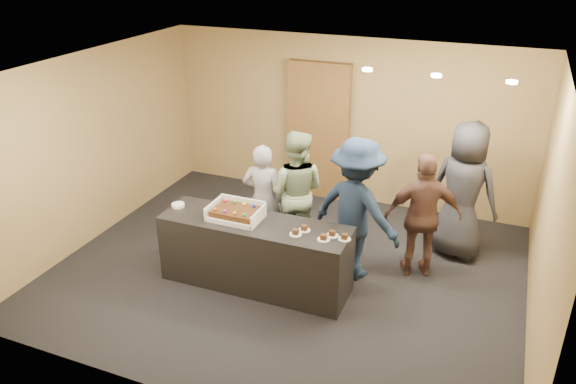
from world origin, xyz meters
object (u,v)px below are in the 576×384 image
object	(u,v)px
person_sage_man	(295,192)
person_server_grey	(263,199)
cake_box	(237,215)
person_dark_suit	(464,191)
person_navy_man	(356,210)
plate_stack	(178,205)
person_brown_extra	(423,216)
storage_cabinet	(318,131)
serving_counter	(255,254)
sheet_cake	(235,212)

from	to	relation	value
person_sage_man	person_server_grey	bearing A→B (deg)	19.62
cake_box	person_dark_suit	bearing A→B (deg)	34.40
person_server_grey	person_sage_man	bearing A→B (deg)	-160.89
person_server_grey	person_navy_man	bearing A→B (deg)	164.45
person_sage_man	plate_stack	bearing A→B (deg)	30.98
plate_stack	person_dark_suit	world-z (taller)	person_dark_suit
plate_stack	person_brown_extra	xyz separation A→B (m)	(2.98, 1.04, -0.08)
plate_stack	person_server_grey	bearing A→B (deg)	44.84
storage_cabinet	person_dark_suit	distance (m)	2.71
serving_counter	person_navy_man	world-z (taller)	person_navy_man
person_dark_suit	sheet_cake	bearing A→B (deg)	52.55
storage_cabinet	person_sage_man	world-z (taller)	storage_cabinet
serving_counter	person_server_grey	xyz separation A→B (m)	(-0.27, 0.84, 0.34)
person_dark_suit	storage_cabinet	bearing A→B (deg)	-6.31
person_brown_extra	person_dark_suit	distance (m)	0.83
person_navy_man	plate_stack	bearing A→B (deg)	35.01
person_server_grey	person_navy_man	size ratio (longest dim) A/B	0.84
person_server_grey	person_dark_suit	xyz separation A→B (m)	(2.56, 0.92, 0.18)
person_server_grey	person_brown_extra	xyz separation A→B (m)	(2.15, 0.21, 0.05)
person_navy_man	cake_box	bearing A→B (deg)	44.49
person_navy_man	person_dark_suit	distance (m)	1.59
plate_stack	person_sage_man	distance (m)	1.61
storage_cabinet	plate_stack	world-z (taller)	storage_cabinet
person_navy_man	storage_cabinet	bearing A→B (deg)	-42.09
person_navy_man	person_brown_extra	world-z (taller)	person_navy_man
cake_box	person_server_grey	world-z (taller)	person_server_grey
person_server_grey	person_brown_extra	world-z (taller)	person_brown_extra
cake_box	person_navy_man	bearing A→B (deg)	27.12
person_server_grey	person_dark_suit	distance (m)	2.72
storage_cabinet	serving_counter	bearing A→B (deg)	-86.34
serving_counter	sheet_cake	bearing A→B (deg)	179.46
serving_counter	sheet_cake	size ratio (longest dim) A/B	4.35
plate_stack	serving_counter	bearing A→B (deg)	-0.85
person_brown_extra	person_sage_man	bearing A→B (deg)	-21.16
plate_stack	person_navy_man	size ratio (longest dim) A/B	0.09
person_server_grey	person_dark_suit	bearing A→B (deg)	-170.23
serving_counter	cake_box	size ratio (longest dim) A/B	3.71
person_sage_man	person_navy_man	distance (m)	1.03
cake_box	person_server_grey	distance (m)	0.83
sheet_cake	plate_stack	xyz separation A→B (m)	(-0.84, 0.02, -0.08)
serving_counter	person_navy_man	distance (m)	1.39
person_sage_man	person_dark_suit	world-z (taller)	person_dark_suit
person_brown_extra	person_server_grey	bearing A→B (deg)	-15.33
plate_stack	person_brown_extra	distance (m)	3.16
sheet_cake	person_brown_extra	world-z (taller)	person_brown_extra
person_brown_extra	sheet_cake	bearing A→B (deg)	5.34
plate_stack	person_server_grey	distance (m)	1.18
serving_counter	cake_box	bearing A→B (deg)	174.14
person_dark_suit	person_navy_man	bearing A→B (deg)	59.10
sheet_cake	person_server_grey	distance (m)	0.87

